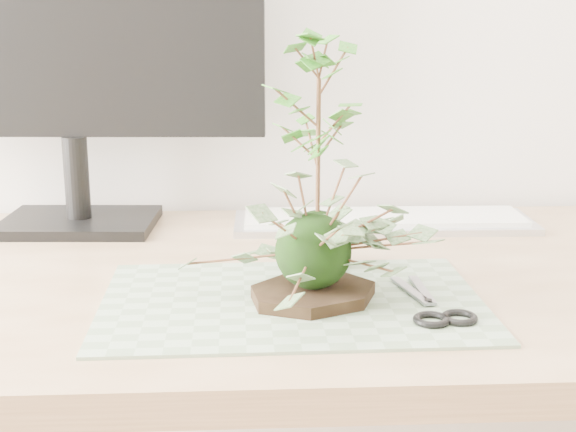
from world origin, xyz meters
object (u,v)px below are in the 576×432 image
object	(u,v)px
maple_kokedama	(319,94)
monitor	(68,33)
desk	(348,331)
ivy_kokedama	(314,216)
keyboard	(383,221)

from	to	relation	value
maple_kokedama	monitor	xyz separation A→B (m)	(-0.37, 0.25, 0.07)
desk	ivy_kokedama	xyz separation A→B (m)	(-0.06, -0.12, 0.20)
ivy_kokedama	maple_kokedama	xyz separation A→B (m)	(0.02, 0.13, 0.13)
keyboard	monitor	distance (m)	0.58
ivy_kokedama	monitor	distance (m)	0.55
desk	keyboard	xyz separation A→B (m)	(0.09, 0.23, 0.10)
monitor	maple_kokedama	bearing A→B (deg)	-30.58
ivy_kokedama	desk	bearing A→B (deg)	64.10
monitor	keyboard	bearing A→B (deg)	0.12
maple_kokedama	ivy_kokedama	bearing A→B (deg)	-97.21
ivy_kokedama	monitor	xyz separation A→B (m)	(-0.35, 0.38, 0.20)
desk	maple_kokedama	distance (m)	0.33
desk	maple_kokedama	bearing A→B (deg)	166.27
desk	monitor	xyz separation A→B (m)	(-0.41, 0.26, 0.40)
maple_kokedama	keyboard	world-z (taller)	maple_kokedama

